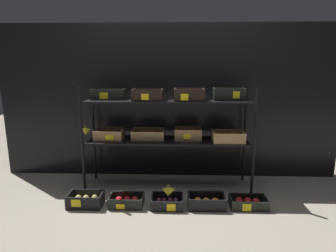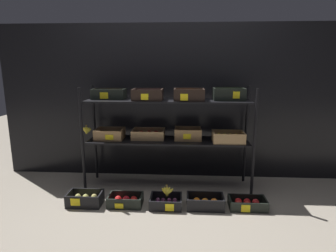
{
  "view_description": "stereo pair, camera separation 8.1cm",
  "coord_description": "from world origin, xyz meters",
  "px_view_note": "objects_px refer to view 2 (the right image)",
  "views": [
    {
      "loc": [
        0.11,
        -3.15,
        1.41
      ],
      "look_at": [
        0.0,
        0.0,
        0.73
      ],
      "focal_mm": 30.38,
      "sensor_mm": 36.0,
      "label": 1
    },
    {
      "loc": [
        0.19,
        -3.15,
        1.41
      ],
      "look_at": [
        0.0,
        0.0,
        0.73
      ],
      "focal_mm": 30.38,
      "sensor_mm": 36.0,
      "label": 2
    }
  ],
  "objects_px": {
    "display_rack": "(169,120)",
    "crate_ground_plum": "(166,203)",
    "crate_ground_orange": "(205,203)",
    "banana_bunch_loose": "(167,192)",
    "crate_ground_apple_red": "(125,201)",
    "crate_ground_pear": "(85,200)",
    "crate_ground_rightmost_apple_red": "(247,204)"
  },
  "relations": [
    {
      "from": "crate_ground_plum",
      "to": "crate_ground_orange",
      "type": "distance_m",
      "value": 0.4
    },
    {
      "from": "display_rack",
      "to": "banana_bunch_loose",
      "type": "bearing_deg",
      "value": -88.45
    },
    {
      "from": "crate_ground_apple_red",
      "to": "crate_ground_plum",
      "type": "height_order",
      "value": "crate_ground_apple_red"
    },
    {
      "from": "crate_ground_pear",
      "to": "crate_ground_rightmost_apple_red",
      "type": "relative_size",
      "value": 0.94
    },
    {
      "from": "display_rack",
      "to": "banana_bunch_loose",
      "type": "xyz_separation_m",
      "value": [
        0.01,
        -0.49,
        -0.64
      ]
    },
    {
      "from": "crate_ground_pear",
      "to": "crate_ground_apple_red",
      "type": "height_order",
      "value": "crate_ground_pear"
    },
    {
      "from": "crate_ground_plum",
      "to": "crate_ground_rightmost_apple_red",
      "type": "xyz_separation_m",
      "value": [
        0.82,
        0.02,
        0.0
      ]
    },
    {
      "from": "crate_ground_plum",
      "to": "crate_ground_orange",
      "type": "relative_size",
      "value": 0.87
    },
    {
      "from": "banana_bunch_loose",
      "to": "crate_ground_orange",
      "type": "bearing_deg",
      "value": 0.47
    },
    {
      "from": "crate_ground_orange",
      "to": "crate_ground_rightmost_apple_red",
      "type": "height_order",
      "value": "crate_ground_orange"
    },
    {
      "from": "crate_ground_pear",
      "to": "crate_ground_apple_red",
      "type": "bearing_deg",
      "value": 2.1
    },
    {
      "from": "display_rack",
      "to": "crate_ground_apple_red",
      "type": "xyz_separation_m",
      "value": [
        -0.41,
        -0.49,
        -0.76
      ]
    },
    {
      "from": "display_rack",
      "to": "crate_ground_orange",
      "type": "xyz_separation_m",
      "value": [
        0.4,
        -0.49,
        -0.76
      ]
    },
    {
      "from": "crate_ground_apple_red",
      "to": "display_rack",
      "type": "bearing_deg",
      "value": 49.86
    },
    {
      "from": "display_rack",
      "to": "crate_ground_apple_red",
      "type": "bearing_deg",
      "value": -130.14
    },
    {
      "from": "display_rack",
      "to": "banana_bunch_loose",
      "type": "distance_m",
      "value": 0.81
    },
    {
      "from": "crate_ground_apple_red",
      "to": "banana_bunch_loose",
      "type": "bearing_deg",
      "value": -0.24
    },
    {
      "from": "crate_ground_apple_red",
      "to": "banana_bunch_loose",
      "type": "distance_m",
      "value": 0.44
    },
    {
      "from": "crate_ground_orange",
      "to": "banana_bunch_loose",
      "type": "bearing_deg",
      "value": -179.53
    },
    {
      "from": "crate_ground_plum",
      "to": "display_rack",
      "type": "bearing_deg",
      "value": 90.39
    },
    {
      "from": "display_rack",
      "to": "crate_ground_pear",
      "type": "relative_size",
      "value": 5.63
    },
    {
      "from": "crate_ground_plum",
      "to": "crate_ground_apple_red",
      "type": "bearing_deg",
      "value": -179.82
    },
    {
      "from": "display_rack",
      "to": "crate_ground_pear",
      "type": "xyz_separation_m",
      "value": [
        -0.83,
        -0.51,
        -0.75
      ]
    },
    {
      "from": "display_rack",
      "to": "crate_ground_pear",
      "type": "height_order",
      "value": "display_rack"
    },
    {
      "from": "display_rack",
      "to": "crate_ground_plum",
      "type": "distance_m",
      "value": 0.91
    },
    {
      "from": "display_rack",
      "to": "crate_ground_apple_red",
      "type": "height_order",
      "value": "display_rack"
    },
    {
      "from": "display_rack",
      "to": "crate_ground_orange",
      "type": "height_order",
      "value": "display_rack"
    },
    {
      "from": "crate_ground_orange",
      "to": "banana_bunch_loose",
      "type": "relative_size",
      "value": 2.61
    },
    {
      "from": "display_rack",
      "to": "crate_ground_plum",
      "type": "bearing_deg",
      "value": -89.61
    },
    {
      "from": "crate_ground_orange",
      "to": "crate_ground_apple_red",
      "type": "bearing_deg",
      "value": -179.9
    },
    {
      "from": "crate_ground_plum",
      "to": "banana_bunch_loose",
      "type": "xyz_separation_m",
      "value": [
        0.01,
        -0.0,
        0.12
      ]
    },
    {
      "from": "crate_ground_pear",
      "to": "crate_ground_rightmost_apple_red",
      "type": "xyz_separation_m",
      "value": [
        1.66,
        0.03,
        -0.01
      ]
    }
  ]
}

